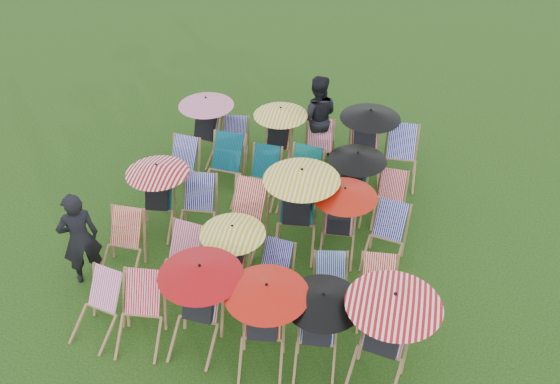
% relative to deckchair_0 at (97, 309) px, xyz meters
% --- Properties ---
extents(ground, '(100.00, 100.00, 0.00)m').
position_rel_deckchair_0_xyz_m(ground, '(1.89, 2.30, -0.44)').
color(ground, black).
rests_on(ground, ground).
extents(deckchair_0, '(0.73, 0.90, 0.88)m').
position_rel_deckchair_0_xyz_m(deckchair_0, '(0.00, 0.00, 0.00)').
color(deckchair_0, '#956845').
rests_on(deckchair_0, ground).
extents(deckchair_1, '(0.72, 0.93, 0.94)m').
position_rel_deckchair_0_xyz_m(deckchair_1, '(0.65, 0.00, 0.03)').
color(deckchair_1, '#956845').
rests_on(deckchair_1, ground).
extents(deckchair_2, '(1.14, 1.19, 1.35)m').
position_rel_deckchair_0_xyz_m(deckchair_2, '(1.45, 0.16, 0.28)').
color(deckchair_2, '#956845').
rests_on(deckchair_2, ground).
extents(deckchair_3, '(1.11, 1.20, 1.32)m').
position_rel_deckchair_0_xyz_m(deckchair_3, '(2.40, 0.06, 0.26)').
color(deckchair_3, '#956845').
rests_on(deckchair_3, ground).
extents(deckchair_4, '(1.03, 1.10, 1.23)m').
position_rel_deckchair_0_xyz_m(deckchair_4, '(3.11, 0.16, 0.21)').
color(deckchair_4, '#956845').
rests_on(deckchair_4, ground).
extents(deckchair_5, '(1.22, 1.30, 1.44)m').
position_rel_deckchair_0_xyz_m(deckchair_5, '(3.95, 0.15, 0.32)').
color(deckchair_5, '#956845').
rests_on(deckchair_5, ground).
extents(deckchair_6, '(0.62, 0.86, 0.92)m').
position_rel_deckchair_0_xyz_m(deckchair_6, '(-0.21, 1.27, 0.02)').
color(deckchair_6, '#956845').
rests_on(deckchair_6, ground).
extents(deckchair_7, '(0.73, 0.93, 0.93)m').
position_rel_deckchair_0_xyz_m(deckchair_7, '(0.80, 1.12, 0.03)').
color(deckchair_7, '#956845').
rests_on(deckchair_7, ground).
extents(deckchair_8, '(0.98, 1.03, 1.16)m').
position_rel_deckchair_0_xyz_m(deckchair_8, '(1.56, 1.26, 0.17)').
color(deckchair_8, '#956845').
rests_on(deckchair_8, ground).
extents(deckchair_9, '(0.64, 0.82, 0.83)m').
position_rel_deckchair_0_xyz_m(deckchair_9, '(2.22, 1.22, -0.03)').
color(deckchair_9, '#956845').
rests_on(deckchair_9, ground).
extents(deckchair_10, '(0.68, 0.85, 0.82)m').
position_rel_deckchair_0_xyz_m(deckchair_10, '(3.12, 1.15, -0.03)').
color(deckchair_10, '#956845').
rests_on(deckchair_10, ground).
extents(deckchair_11, '(0.66, 0.86, 0.88)m').
position_rel_deckchair_0_xyz_m(deckchair_11, '(3.80, 1.18, -0.00)').
color(deckchair_11, '#956845').
rests_on(deckchair_11, ground).
extents(deckchair_12, '(1.04, 1.11, 1.23)m').
position_rel_deckchair_0_xyz_m(deckchair_12, '(-0.04, 2.35, 0.21)').
color(deckchair_12, '#956845').
rests_on(deckchair_12, ground).
extents(deckchair_13, '(0.71, 0.92, 0.94)m').
position_rel_deckchair_0_xyz_m(deckchair_13, '(0.64, 2.39, 0.03)').
color(deckchair_13, '#956845').
rests_on(deckchair_13, ground).
extents(deckchair_14, '(0.78, 1.01, 1.02)m').
position_rel_deckchair_0_xyz_m(deckchair_14, '(1.48, 2.29, 0.07)').
color(deckchair_14, '#956845').
rests_on(deckchair_14, ground).
extents(deckchair_15, '(1.22, 1.31, 1.45)m').
position_rel_deckchair_0_xyz_m(deckchair_15, '(2.35, 2.44, 0.33)').
color(deckchair_15, '#956845').
rests_on(deckchair_15, ground).
extents(deckchair_16, '(1.03, 1.09, 1.23)m').
position_rel_deckchair_0_xyz_m(deckchair_16, '(3.05, 2.43, 0.21)').
color(deckchair_16, '#956845').
rests_on(deckchair_16, ground).
extents(deckchair_17, '(0.73, 0.92, 0.91)m').
position_rel_deckchair_0_xyz_m(deckchair_17, '(3.79, 2.41, 0.02)').
color(deckchair_17, '#956845').
rests_on(deckchair_17, ground).
extents(deckchair_18, '(0.66, 0.87, 0.89)m').
position_rel_deckchair_0_xyz_m(deckchair_18, '(-0.09, 3.53, 0.01)').
color(deckchair_18, '#956845').
rests_on(deckchair_18, ground).
extents(deckchair_19, '(0.73, 0.98, 1.02)m').
position_rel_deckchair_0_xyz_m(deckchair_19, '(0.73, 3.56, 0.07)').
color(deckchair_19, '#956845').
rests_on(deckchair_19, ground).
extents(deckchair_20, '(0.62, 0.85, 0.90)m').
position_rel_deckchair_0_xyz_m(deckchair_20, '(1.47, 3.56, 0.01)').
color(deckchair_20, '#956845').
rests_on(deckchair_20, ground).
extents(deckchair_21, '(0.77, 0.98, 0.98)m').
position_rel_deckchair_0_xyz_m(deckchair_21, '(2.18, 3.55, 0.05)').
color(deckchair_21, '#956845').
rests_on(deckchair_21, ground).
extents(deckchair_22, '(1.01, 1.05, 1.20)m').
position_rel_deckchair_0_xyz_m(deckchair_22, '(3.09, 3.53, 0.19)').
color(deckchair_22, '#956845').
rests_on(deckchair_22, ground).
extents(deckchair_23, '(0.57, 0.78, 0.83)m').
position_rel_deckchair_0_xyz_m(deckchair_23, '(3.77, 3.44, -0.02)').
color(deckchair_23, '#956845').
rests_on(deckchair_23, ground).
extents(deckchair_24, '(1.07, 1.14, 1.27)m').
position_rel_deckchair_0_xyz_m(deckchair_24, '(0.01, 4.64, 0.23)').
color(deckchair_24, '#956845').
rests_on(deckchair_24, ground).
extents(deckchair_25, '(0.65, 0.84, 0.84)m').
position_rel_deckchair_0_xyz_m(deckchair_25, '(0.64, 4.57, -0.02)').
color(deckchair_25, '#956845').
rests_on(deckchair_25, ground).
extents(deckchair_26, '(1.03, 1.07, 1.22)m').
position_rel_deckchair_0_xyz_m(deckchair_26, '(1.49, 4.67, 0.20)').
color(deckchair_26, '#956845').
rests_on(deckchair_26, ground).
extents(deckchair_27, '(0.70, 0.90, 0.91)m').
position_rel_deckchair_0_xyz_m(deckchair_27, '(2.31, 4.68, 0.01)').
color(deckchair_27, '#956845').
rests_on(deckchair_27, ground).
extents(deckchair_28, '(1.12, 1.22, 1.33)m').
position_rel_deckchair_0_xyz_m(deckchair_28, '(3.17, 4.77, 0.26)').
color(deckchair_28, '#956845').
rests_on(deckchair_28, ground).
extents(deckchair_29, '(0.69, 0.93, 0.98)m').
position_rel_deckchair_0_xyz_m(deckchair_29, '(3.84, 4.71, 0.05)').
color(deckchair_29, '#956845').
rests_on(deckchair_29, ground).
extents(person_left, '(0.70, 0.68, 1.63)m').
position_rel_deckchair_0_xyz_m(person_left, '(-0.67, 0.93, 0.38)').
color(person_left, black).
rests_on(person_left, ground).
extents(person_rear, '(0.95, 0.80, 1.73)m').
position_rel_deckchair_0_xyz_m(person_rear, '(2.15, 5.17, 0.43)').
color(person_rear, black).
rests_on(person_rear, ground).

